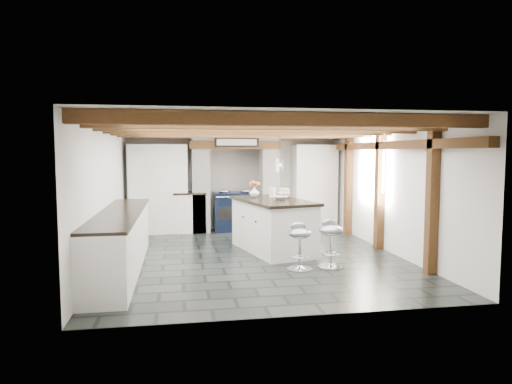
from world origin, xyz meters
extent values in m
plane|color=black|center=(0.00, 0.00, 0.00)|extent=(6.00, 6.00, 0.00)
plane|color=silver|center=(0.00, 3.00, 1.15)|extent=(5.00, 0.00, 5.00)
plane|color=silver|center=(-2.50, 0.00, 1.15)|extent=(0.00, 6.00, 6.00)
plane|color=silver|center=(2.50, 0.00, 1.15)|extent=(0.00, 6.00, 6.00)
plane|color=white|center=(0.00, 0.00, 2.30)|extent=(6.00, 6.00, 0.00)
cube|color=silver|center=(-0.80, 2.70, 0.95)|extent=(0.40, 0.60, 1.90)
cube|color=silver|center=(0.80, 2.70, 0.95)|extent=(0.40, 0.60, 1.90)
cube|color=brown|center=(0.00, 2.70, 1.99)|extent=(2.10, 0.65, 0.18)
cube|color=silver|center=(0.00, 2.70, 2.15)|extent=(2.00, 0.60, 0.31)
cube|color=black|center=(0.00, 2.38, 2.05)|extent=(1.00, 0.03, 0.22)
cube|color=silver|center=(0.00, 2.36, 2.05)|extent=(0.90, 0.01, 0.14)
cube|color=white|center=(-1.75, 2.70, 1.00)|extent=(1.30, 0.58, 2.00)
cube|color=white|center=(1.90, 2.70, 1.00)|extent=(1.00, 0.58, 2.00)
cube|color=white|center=(-2.20, -0.60, 0.44)|extent=(0.60, 3.80, 0.88)
cube|color=black|center=(-2.20, -0.60, 0.90)|extent=(0.64, 3.80, 0.04)
cube|color=white|center=(-1.05, 2.70, 0.44)|extent=(0.70, 0.60, 0.88)
cube|color=black|center=(-1.05, 2.70, 0.90)|extent=(0.74, 0.64, 0.04)
cube|color=brown|center=(2.42, 0.00, 1.95)|extent=(0.15, 5.80, 0.14)
plane|color=white|center=(2.48, 0.60, 1.55)|extent=(0.00, 0.90, 0.90)
cube|color=brown|center=(0.00, -2.60, 2.21)|extent=(5.00, 0.16, 0.16)
cube|color=brown|center=(0.00, -1.73, 2.21)|extent=(5.00, 0.16, 0.16)
cube|color=brown|center=(0.00, -0.87, 2.21)|extent=(5.00, 0.16, 0.16)
cube|color=brown|center=(0.00, 0.00, 2.21)|extent=(5.00, 0.16, 0.16)
cube|color=brown|center=(0.00, 0.87, 2.21)|extent=(5.00, 0.16, 0.16)
cube|color=brown|center=(0.00, 1.73, 2.21)|extent=(5.00, 0.16, 0.16)
cube|color=brown|center=(0.00, 2.60, 2.21)|extent=(5.00, 0.16, 0.16)
cube|color=brown|center=(2.42, -1.60, 1.15)|extent=(0.15, 0.15, 2.30)
cube|color=brown|center=(2.42, 0.20, 1.15)|extent=(0.15, 0.15, 2.30)
cube|color=brown|center=(2.42, 1.80, 1.15)|extent=(0.15, 0.15, 2.30)
cylinder|color=black|center=(0.45, -0.05, 1.93)|extent=(0.01, 0.01, 0.56)
cylinder|color=white|center=(0.45, -0.05, 1.60)|extent=(0.09, 0.09, 0.22)
cylinder|color=black|center=(0.50, 0.25, 1.93)|extent=(0.01, 0.01, 0.56)
cylinder|color=white|center=(0.50, 0.25, 1.60)|extent=(0.09, 0.09, 0.22)
cylinder|color=black|center=(0.55, 0.55, 1.93)|extent=(0.01, 0.01, 0.56)
cylinder|color=white|center=(0.55, 0.55, 1.60)|extent=(0.09, 0.09, 0.22)
cube|color=black|center=(0.00, 2.68, 0.45)|extent=(1.00, 0.60, 0.90)
ellipsoid|color=silver|center=(-0.25, 2.68, 0.93)|extent=(0.28, 0.28, 0.11)
ellipsoid|color=silver|center=(0.25, 2.68, 0.93)|extent=(0.28, 0.28, 0.11)
cylinder|color=silver|center=(0.00, 2.36, 0.82)|extent=(0.95, 0.03, 0.03)
cube|color=black|center=(-0.25, 2.38, 0.45)|extent=(0.35, 0.02, 0.30)
cube|color=black|center=(0.25, 2.38, 0.45)|extent=(0.35, 0.02, 0.30)
cube|color=white|center=(0.41, 0.37, 0.45)|extent=(1.33, 2.02, 0.91)
cube|color=black|center=(0.41, 0.37, 0.94)|extent=(1.43, 2.12, 0.05)
imported|color=white|center=(0.14, 0.84, 1.06)|extent=(0.23, 0.23, 0.20)
ellipsoid|color=#DB581E|center=(0.14, 0.84, 1.22)|extent=(0.21, 0.21, 0.12)
cylinder|color=white|center=(0.48, 0.75, 1.05)|extent=(0.12, 0.12, 0.19)
imported|color=white|center=(0.54, 0.29, 0.99)|extent=(0.32, 0.32, 0.07)
cylinder|color=white|center=(0.65, 0.48, 1.01)|extent=(0.05, 0.05, 0.10)
cylinder|color=white|center=(0.65, 0.48, 1.07)|extent=(0.23, 0.23, 0.02)
cylinder|color=tan|center=(0.65, 0.48, 1.12)|extent=(0.18, 0.18, 0.07)
cylinder|color=silver|center=(1.06, -1.01, 0.01)|extent=(0.42, 0.42, 0.03)
cone|color=silver|center=(1.06, -1.01, 0.06)|extent=(0.19, 0.19, 0.08)
cylinder|color=silver|center=(1.06, -1.01, 0.31)|extent=(0.05, 0.05, 0.52)
torus|color=silver|center=(1.06, -1.01, 0.23)|extent=(0.26, 0.26, 0.02)
ellipsoid|color=gray|center=(1.06, -1.01, 0.60)|extent=(0.46, 0.46, 0.17)
ellipsoid|color=gray|center=(1.03, -0.92, 0.70)|extent=(0.28, 0.17, 0.15)
cylinder|color=silver|center=(0.54, -1.06, 0.01)|extent=(0.40, 0.40, 0.03)
cone|color=silver|center=(0.54, -1.06, 0.05)|extent=(0.18, 0.18, 0.07)
cylinder|color=silver|center=(0.54, -1.06, 0.30)|extent=(0.05, 0.05, 0.50)
torus|color=silver|center=(0.54, -1.06, 0.22)|extent=(0.25, 0.25, 0.02)
ellipsoid|color=gray|center=(0.54, -1.06, 0.58)|extent=(0.39, 0.39, 0.16)
ellipsoid|color=gray|center=(0.55, -0.97, 0.67)|extent=(0.26, 0.12, 0.14)
camera|label=1|loc=(-1.29, -7.80, 1.83)|focal=32.00mm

